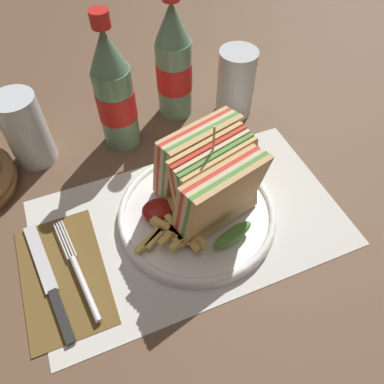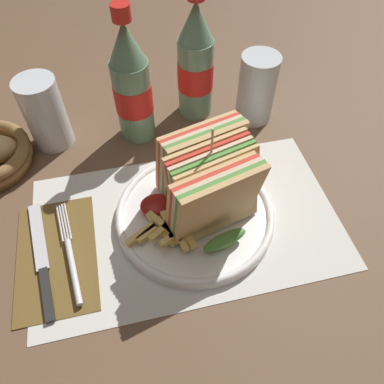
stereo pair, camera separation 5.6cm
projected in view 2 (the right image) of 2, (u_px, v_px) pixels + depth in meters
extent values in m
plane|color=brown|center=(189.00, 210.00, 0.59)|extent=(4.00, 4.00, 0.00)
cube|color=silver|center=(186.00, 222.00, 0.58)|extent=(0.47, 0.27, 0.00)
cylinder|color=white|center=(195.00, 215.00, 0.58)|extent=(0.24, 0.24, 0.01)
torus|color=white|center=(195.00, 212.00, 0.57)|extent=(0.24, 0.24, 0.01)
cube|color=tan|center=(219.00, 207.00, 0.49)|extent=(0.13, 0.06, 0.12)
cube|color=#518E3D|center=(216.00, 203.00, 0.50)|extent=(0.13, 0.06, 0.12)
cube|color=beige|center=(213.00, 200.00, 0.50)|extent=(0.13, 0.06, 0.12)
cube|color=red|center=(211.00, 197.00, 0.51)|extent=(0.13, 0.06, 0.12)
cube|color=tan|center=(208.00, 194.00, 0.51)|extent=(0.13, 0.06, 0.12)
ellipsoid|color=#518E3D|center=(225.00, 240.00, 0.52)|extent=(0.07, 0.04, 0.02)
cube|color=tan|center=(219.00, 197.00, 0.51)|extent=(0.13, 0.06, 0.12)
cube|color=#518E3D|center=(216.00, 192.00, 0.51)|extent=(0.13, 0.06, 0.12)
cube|color=beige|center=(214.00, 188.00, 0.52)|extent=(0.13, 0.06, 0.12)
cube|color=red|center=(211.00, 184.00, 0.52)|extent=(0.13, 0.06, 0.12)
cube|color=tan|center=(209.00, 180.00, 0.52)|extent=(0.13, 0.06, 0.12)
ellipsoid|color=#518E3D|center=(217.00, 216.00, 0.55)|extent=(0.07, 0.04, 0.02)
cube|color=tan|center=(204.00, 162.00, 0.54)|extent=(0.13, 0.06, 0.12)
cube|color=#518E3D|center=(201.00, 159.00, 0.55)|extent=(0.13, 0.06, 0.12)
cube|color=beige|center=(199.00, 157.00, 0.55)|extent=(0.13, 0.06, 0.12)
cube|color=red|center=(196.00, 154.00, 0.56)|extent=(0.13, 0.06, 0.12)
cube|color=tan|center=(194.00, 152.00, 0.56)|extent=(0.13, 0.06, 0.12)
ellipsoid|color=#518E3D|center=(210.00, 194.00, 0.57)|extent=(0.07, 0.04, 0.02)
cylinder|color=tan|center=(210.00, 173.00, 0.51)|extent=(0.00, 0.00, 0.16)
cube|color=#E5C166|center=(161.00, 229.00, 0.54)|extent=(0.04, 0.06, 0.01)
cube|color=#E5C166|center=(146.00, 231.00, 0.54)|extent=(0.06, 0.04, 0.01)
cube|color=#E5C166|center=(152.00, 230.00, 0.54)|extent=(0.05, 0.04, 0.01)
cube|color=#E5C166|center=(178.00, 230.00, 0.53)|extent=(0.02, 0.07, 0.01)
cube|color=#E5C166|center=(168.00, 225.00, 0.53)|extent=(0.06, 0.04, 0.01)
cube|color=#E5C166|center=(173.00, 214.00, 0.55)|extent=(0.01, 0.07, 0.01)
cube|color=#E5C166|center=(174.00, 235.00, 0.52)|extent=(0.05, 0.03, 0.01)
cube|color=#E5C166|center=(185.00, 234.00, 0.53)|extent=(0.02, 0.05, 0.01)
cube|color=#E5C166|center=(168.00, 225.00, 0.53)|extent=(0.01, 0.05, 0.01)
cube|color=#E5C166|center=(165.00, 227.00, 0.53)|extent=(0.05, 0.06, 0.01)
ellipsoid|color=maroon|center=(156.00, 205.00, 0.56)|extent=(0.05, 0.04, 0.02)
cube|color=brown|center=(56.00, 255.00, 0.54)|extent=(0.11, 0.19, 0.00)
cylinder|color=silver|center=(73.00, 271.00, 0.52)|extent=(0.02, 0.10, 0.01)
cylinder|color=silver|center=(60.00, 223.00, 0.57)|extent=(0.01, 0.07, 0.00)
cylinder|color=silver|center=(62.00, 222.00, 0.57)|extent=(0.01, 0.07, 0.00)
cylinder|color=silver|center=(65.00, 222.00, 0.57)|extent=(0.01, 0.07, 0.00)
cylinder|color=silver|center=(68.00, 221.00, 0.57)|extent=(0.01, 0.07, 0.00)
cube|color=black|center=(47.00, 294.00, 0.50)|extent=(0.02, 0.08, 0.00)
cube|color=silver|center=(38.00, 234.00, 0.56)|extent=(0.03, 0.12, 0.00)
cylinder|color=slate|center=(134.00, 101.00, 0.65)|extent=(0.06, 0.06, 0.15)
cylinder|color=red|center=(133.00, 97.00, 0.64)|extent=(0.07, 0.07, 0.05)
cone|color=slate|center=(125.00, 42.00, 0.56)|extent=(0.06, 0.06, 0.07)
cylinder|color=red|center=(121.00, 12.00, 0.53)|extent=(0.03, 0.03, 0.02)
cylinder|color=slate|center=(195.00, 78.00, 0.69)|extent=(0.06, 0.06, 0.15)
cylinder|color=red|center=(195.00, 75.00, 0.68)|extent=(0.07, 0.07, 0.05)
cone|color=slate|center=(196.00, 21.00, 0.60)|extent=(0.06, 0.06, 0.07)
cylinder|color=silver|center=(257.00, 89.00, 0.68)|extent=(0.07, 0.07, 0.13)
cylinder|color=black|center=(254.00, 107.00, 0.71)|extent=(0.06, 0.06, 0.05)
cylinder|color=silver|center=(45.00, 113.00, 0.64)|extent=(0.07, 0.07, 0.13)
cylinder|color=black|center=(49.00, 125.00, 0.66)|extent=(0.06, 0.06, 0.08)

